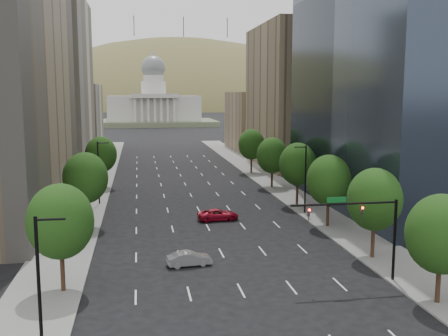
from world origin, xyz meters
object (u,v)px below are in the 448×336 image
traffic_signal (367,222)px  capitol (154,108)px  car_silver (189,259)px  car_red_far (218,215)px

traffic_signal → capitol: (-10.53, 219.71, 3.40)m
capitol → car_silver: 213.17m
traffic_signal → car_red_far: traffic_signal is taller
traffic_signal → capitol: capitol is taller
capitol → car_silver: bearing=-90.9°
capitol → car_red_far: size_ratio=11.73×
traffic_signal → car_silver: size_ratio=2.24×
car_red_far → capitol: bearing=-4.4°
traffic_signal → car_silver: bearing=154.4°
traffic_signal → car_silver: traffic_signal is taller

